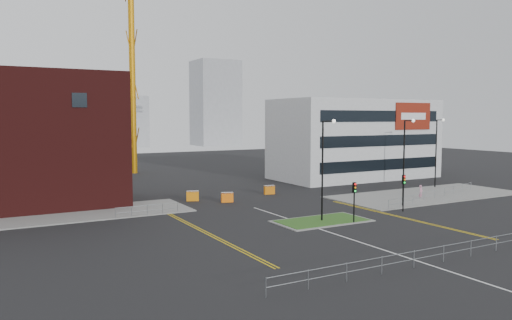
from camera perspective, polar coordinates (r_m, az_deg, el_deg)
The scene contains 27 objects.
ground at distance 38.27m, azimuth 12.35°, elevation -9.35°, with size 200.00×200.00×0.00m, color black.
pavement_left at distance 50.78m, azimuth -23.46°, elevation -6.04°, with size 28.00×8.00×0.12m, color slate.
pavement_right at distance 63.29m, azimuth 18.91°, elevation -3.80°, with size 24.00×10.00×0.12m, color slate.
island_kerb at distance 45.54m, azimuth 7.53°, elevation -6.93°, with size 8.60×4.60×0.08m, color slate.
grass_island at distance 45.54m, azimuth 7.53°, elevation -6.91°, with size 8.00×4.00×0.12m, color #22541C.
office_block at distance 78.38m, azimuth 11.20°, elevation 2.37°, with size 25.00×12.20×12.00m.
tower_crane at distance 86.53m, azimuth -10.00°, elevation 15.13°, with size 49.05×21.94×35.83m.
streetlamp_island at distance 44.88m, azimuth 7.83°, elevation -0.17°, with size 1.46×0.36×9.18m.
streetlamp_right_near at distance 54.33m, azimuth 16.71°, elevation 0.55°, with size 1.46×0.36×9.18m.
streetlamp_right_far at distance 70.03m, azimuth 20.01°, elevation 1.39°, with size 1.46×0.36×9.18m.
traffic_light_island at distance 44.77m, azimuth 11.18°, elevation -3.90°, with size 0.28×0.33×3.65m.
traffic_light_right at distance 51.63m, azimuth 16.53°, elevation -2.84°, with size 0.28×0.33×3.65m.
railing_front at distance 33.97m, azimuth 19.19°, elevation -9.97°, with size 24.05×0.05×1.10m.
railing_left at distance 48.48m, azimuth -12.32°, elevation -5.43°, with size 6.05×0.05×1.10m.
railing_right at distance 60.44m, azimuth 19.74°, elevation -3.53°, with size 19.05×5.05×1.10m.
centre_line at distance 39.74m, azimuth 10.42°, elevation -8.77°, with size 0.15×30.00×0.01m, color silver.
yellow_left_a at distance 41.90m, azimuth -6.44°, elevation -8.01°, with size 0.12×24.00×0.01m, color gold.
yellow_left_b at distance 42.01m, azimuth -6.06°, elevation -7.97°, with size 0.12×24.00×0.01m, color gold.
yellow_right_a at distance 48.91m, azimuth 16.06°, elevation -6.30°, with size 0.12×20.00×0.01m, color gold.
yellow_right_b at distance 49.12m, azimuth 16.31°, elevation -6.26°, with size 0.12×20.00×0.01m, color gold.
skyline_b at distance 161.48m, azimuth -16.78°, elevation 4.22°, with size 24.00×12.00×16.00m, color gray.
skyline_c at distance 167.92m, azimuth -4.64°, elevation 6.48°, with size 14.00×12.00×28.00m, color gray.
skyline_d at distance 168.57m, azimuth -23.50°, elevation 3.36°, with size 30.00×12.00×12.00m, color gray.
pedestrian at distance 60.09m, azimuth 18.33°, elevation -3.51°, with size 0.59×0.39×1.63m, color pink.
barrier_left at distance 55.15m, azimuth -3.32°, elevation -4.23°, with size 1.39×0.79×1.11m.
barrier_mid at distance 56.37m, azimuth -7.26°, elevation -4.04°, with size 1.43×0.89×1.14m.
barrier_right at distance 60.76m, azimuth 1.54°, elevation -3.38°, with size 1.36×0.65×1.09m.
Camera 1 is at (-24.70, -27.70, 9.35)m, focal length 35.00 mm.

